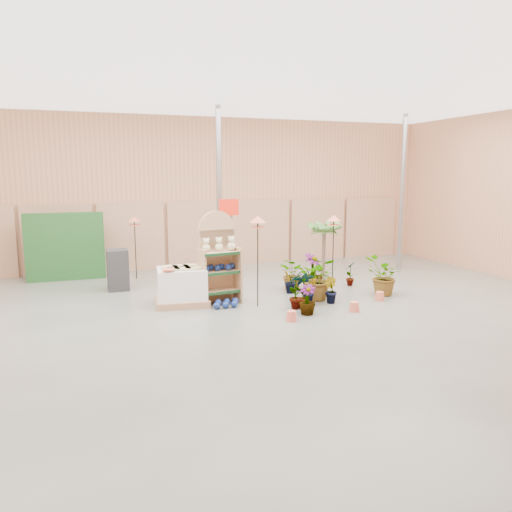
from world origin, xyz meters
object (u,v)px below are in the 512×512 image
Objects in this scene: display_shelf at (218,261)px; pallet_stack at (182,286)px; potted_plant_2 at (319,278)px; bird_table_front at (258,222)px.

display_shelf is 1.65× the size of pallet_stack.
bird_table_front is at bearing -176.89° from potted_plant_2.
potted_plant_2 is (2.99, -0.61, 0.09)m from pallet_stack.
potted_plant_2 is at bearing -23.48° from display_shelf.
potted_plant_2 is at bearing -5.01° from pallet_stack.
pallet_stack is (-0.81, 0.01, -0.52)m from display_shelf.
display_shelf is 0.97m from pallet_stack.
display_shelf reaches higher than potted_plant_2.
bird_table_front is (1.50, -0.69, 1.40)m from pallet_stack.
bird_table_front is (0.69, -0.69, 0.89)m from display_shelf.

